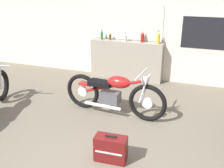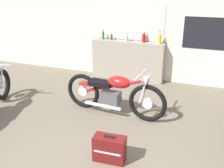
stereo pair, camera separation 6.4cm
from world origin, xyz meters
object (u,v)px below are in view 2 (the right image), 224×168
at_px(bottle_left_center, 111,37).
at_px(motorcycle_red, 114,93).
at_px(bottle_rightmost, 160,38).
at_px(hard_case_darkred, 109,149).
at_px(bottle_right_center, 144,37).
at_px(bottle_leftmost, 103,35).
at_px(bottle_center, 127,38).

distance_m(bottle_left_center, motorcycle_red, 2.22).
height_order(bottle_rightmost, motorcycle_red, bottle_rightmost).
xyz_separation_m(motorcycle_red, hard_case_darkred, (0.43, -1.32, -0.24)).
bearing_deg(bottle_right_center, bottle_left_center, -179.30).
bearing_deg(motorcycle_red, bottle_leftmost, 117.06).
bearing_deg(bottle_leftmost, bottle_right_center, 1.31).
bearing_deg(motorcycle_red, bottle_right_center, 88.77).
relative_size(bottle_left_center, bottle_center, 0.87).
relative_size(bottle_leftmost, bottle_left_center, 1.40).
relative_size(bottle_leftmost, motorcycle_red, 0.13).
distance_m(bottle_right_center, motorcycle_red, 2.10).
height_order(bottle_leftmost, bottle_center, bottle_leftmost).
bearing_deg(bottle_left_center, bottle_right_center, 0.70).
xyz_separation_m(bottle_left_center, motorcycle_red, (0.78, -1.98, -0.62)).
xyz_separation_m(bottle_leftmost, bottle_center, (0.64, -0.04, -0.02)).
xyz_separation_m(bottle_leftmost, bottle_rightmost, (1.44, -0.03, 0.02)).
distance_m(bottle_left_center, bottle_right_center, 0.83).
xyz_separation_m(bottle_left_center, hard_case_darkred, (1.21, -3.30, -0.86)).
distance_m(bottle_right_center, bottle_rightmost, 0.40).
distance_m(bottle_right_center, hard_case_darkred, 3.45).
relative_size(bottle_left_center, bottle_right_center, 0.64).
distance_m(bottle_center, bottle_rightmost, 0.80).
xyz_separation_m(bottle_center, bottle_rightmost, (0.80, 0.00, 0.05)).
relative_size(bottle_right_center, hard_case_darkred, 0.62).
xyz_separation_m(bottle_leftmost, bottle_left_center, (0.22, 0.01, -0.03)).
bearing_deg(bottle_rightmost, bottle_leftmost, 178.64).
relative_size(motorcycle_red, hard_case_darkred, 4.40).
relative_size(bottle_left_center, hard_case_darkred, 0.40).
height_order(bottle_rightmost, hard_case_darkred, bottle_rightmost).
bearing_deg(hard_case_darkred, motorcycle_red, 107.87).
relative_size(bottle_rightmost, hard_case_darkred, 0.68).
xyz_separation_m(bottle_right_center, motorcycle_red, (-0.04, -1.99, -0.67)).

